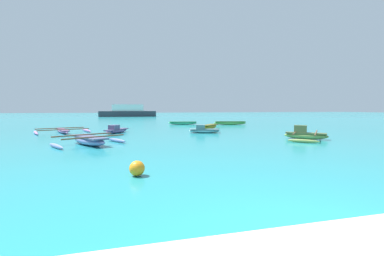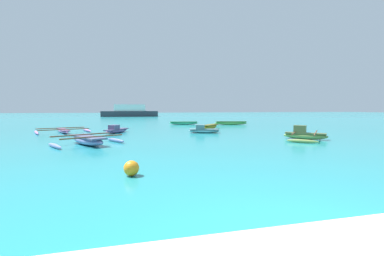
% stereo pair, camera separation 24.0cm
% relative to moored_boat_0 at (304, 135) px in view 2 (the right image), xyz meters
% --- Properties ---
extents(moored_boat_0, '(3.91, 4.10, 0.85)m').
position_rel_moored_boat_0_xyz_m(moored_boat_0, '(0.00, 0.00, 0.00)').
color(moored_boat_0, olive).
rests_on(moored_boat_0, ground_plane).
extents(moored_boat_1, '(3.84, 1.20, 0.42)m').
position_rel_moored_boat_0_xyz_m(moored_boat_1, '(0.98, 14.15, -0.04)').
color(moored_boat_1, '#5DAF4C').
rests_on(moored_boat_1, ground_plane).
extents(moored_boat_2, '(2.54, 1.45, 0.64)m').
position_rel_moored_boat_0_xyz_m(moored_boat_2, '(-4.89, 5.43, -0.05)').
color(moored_boat_2, '#7BBEC8').
rests_on(moored_boat_2, ground_plane).
extents(moored_boat_3, '(4.51, 3.93, 0.34)m').
position_rel_moored_boat_0_xyz_m(moored_boat_3, '(-15.56, 8.33, -0.12)').
color(moored_boat_3, '#BC78BD').
rests_on(moored_boat_3, ground_plane).
extents(moored_boat_4, '(2.35, 2.66, 0.43)m').
position_rel_moored_boat_0_xyz_m(moored_boat_4, '(-3.27, 8.75, -0.04)').
color(moored_boat_4, '#9F8B1A').
rests_on(moored_boat_4, ground_plane).
extents(moored_boat_5, '(3.85, 3.32, 0.51)m').
position_rel_moored_boat_0_xyz_m(moored_boat_5, '(-12.59, 0.61, -0.04)').
color(moored_boat_5, '#6F7DB7').
rests_on(moored_boat_5, ground_plane).
extents(moored_boat_6, '(3.51, 1.48, 0.37)m').
position_rel_moored_boat_0_xyz_m(moored_boat_6, '(-4.21, 16.11, -0.07)').
color(moored_boat_6, '#41CE8C').
rests_on(moored_boat_6, ground_plane).
extents(moored_boat_7, '(1.95, 2.61, 0.63)m').
position_rel_moored_boat_0_xyz_m(moored_boat_7, '(-11.47, 7.07, -0.05)').
color(moored_boat_7, '#836CAF').
rests_on(moored_boat_7, ground_plane).
extents(mooring_buoy_0, '(0.43, 0.43, 0.43)m').
position_rel_moored_boat_0_xyz_m(mooring_buoy_0, '(-10.42, -6.32, -0.06)').
color(mooring_buoy_0, orange).
rests_on(mooring_buoy_0, ground_plane).
extents(distant_ferry, '(13.00, 2.86, 2.86)m').
position_rel_moored_boat_0_xyz_m(distant_ferry, '(-10.33, 49.18, 0.89)').
color(distant_ferry, '#2D333D').
rests_on(distant_ferry, ground_plane).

